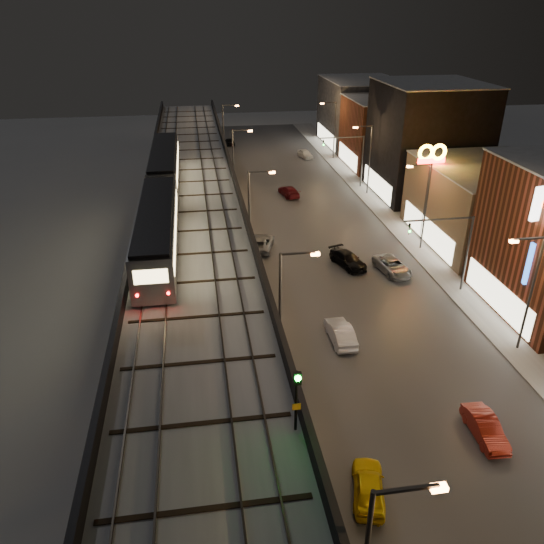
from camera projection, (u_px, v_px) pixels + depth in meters
ground at (338, 537)px, 25.21m from camera, size 220.00×220.00×0.00m
road_surface at (322, 239)px, 57.04m from camera, size 17.00×120.00×0.06m
sidewalk_right at (410, 233)px, 58.35m from camera, size 4.00×120.00×0.14m
under_viaduct_pavement at (195, 246)px, 55.25m from camera, size 11.00×120.00×0.06m
elevated_viaduct at (192, 206)px, 49.94m from camera, size 9.00×100.00×6.30m
viaduct_trackbed at (192, 198)px, 49.70m from camera, size 8.40×100.00×0.32m
viaduct_parapet_streetside at (238, 191)px, 50.10m from camera, size 0.30×100.00×1.10m
viaduct_parapet_far at (144, 195)px, 48.94m from camera, size 0.30×100.00×1.10m
building_c at (485, 205)px, 54.75m from camera, size 12.20×15.20×8.16m
building_d at (427, 140)px, 67.50m from camera, size 12.20×13.20×14.16m
building_e at (388, 133)px, 80.75m from camera, size 12.20×12.20×10.16m
building_f at (361, 113)px, 92.87m from camera, size 12.20×16.20×11.16m
streetlight_left_1 at (284, 306)px, 34.24m from camera, size 2.57×0.28×9.00m
streetlight_right_1 at (529, 287)px, 36.51m from camera, size 2.56×0.28×9.00m
streetlight_left_2 at (252, 210)px, 50.11m from camera, size 2.57×0.28×9.00m
streetlight_right_2 at (424, 201)px, 52.38m from camera, size 2.56×0.28×9.00m
streetlight_left_3 at (235, 160)px, 65.98m from camera, size 2.57×0.28×9.00m
streetlight_right_3 at (368, 155)px, 68.25m from camera, size 2.56×0.28×9.00m
streetlight_left_4 at (225, 130)px, 81.85m from camera, size 2.57×0.28×9.00m
streetlight_right_4 at (333, 126)px, 84.12m from camera, size 2.56×0.28×9.00m
traffic_light_rig_a at (456, 245)px, 44.66m from camera, size 6.10×0.34×7.00m
traffic_light_rig_b at (354, 155)px, 71.11m from camera, size 6.10×0.34×7.00m
subway_train at (161, 193)px, 45.33m from camera, size 2.69×33.11×3.21m
rail_signal at (297, 390)px, 21.31m from camera, size 0.35×0.43×3.06m
car_taxi at (368, 487)px, 27.01m from camera, size 2.53×4.21×1.34m
car_near_white at (340, 333)px, 39.50m from camera, size 1.57×4.33×1.42m
car_mid_silver at (261, 243)px, 54.41m from camera, size 3.49×5.27×1.35m
car_mid_dark at (289, 192)px, 69.40m from camera, size 2.56×4.72×1.30m
car_far_white at (229, 142)px, 94.52m from camera, size 2.01×3.77×1.22m
car_onc_silver at (485, 429)px, 30.74m from camera, size 1.51×3.95×1.29m
car_onc_dark at (392, 266)px, 49.66m from camera, size 2.93×5.01×1.31m
car_onc_white at (348, 260)px, 50.86m from camera, size 3.25×4.97×1.34m
car_onc_red at (305, 154)px, 86.59m from camera, size 2.35×4.15×1.33m
sign_mcdonalds at (431, 163)px, 53.15m from camera, size 3.05×0.49×10.28m
sign_citgo at (542, 222)px, 37.39m from camera, size 2.43×0.39×11.56m
sign_carwash at (535, 272)px, 38.59m from camera, size 1.44×0.35×7.47m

